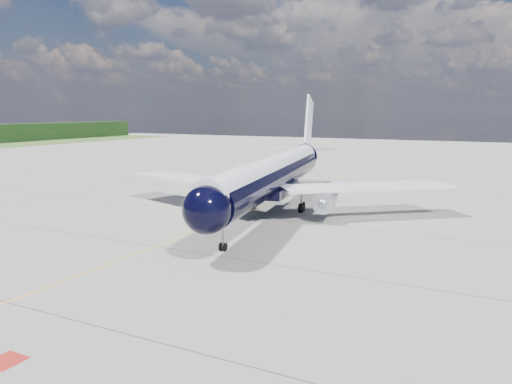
# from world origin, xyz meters

# --- Properties ---
(ground) EXTENTS (320.00, 320.00, 0.00)m
(ground) POSITION_xyz_m (0.00, 30.00, 0.00)
(ground) COLOR gray
(ground) RESTS_ON ground
(taxiway_centerline) EXTENTS (0.16, 160.00, 0.01)m
(taxiway_centerline) POSITION_xyz_m (0.00, 25.00, 0.00)
(taxiway_centerline) COLOR yellow
(taxiway_centerline) RESTS_ON ground
(red_marking) EXTENTS (1.60, 1.60, 0.01)m
(red_marking) POSITION_xyz_m (6.80, -10.00, 0.00)
(red_marking) COLOR maroon
(red_marking) RESTS_ON ground
(main_airliner) EXTENTS (41.13, 50.67, 14.73)m
(main_airliner) POSITION_xyz_m (2.59, 29.80, 4.57)
(main_airliner) COLOR black
(main_airliner) RESTS_ON ground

